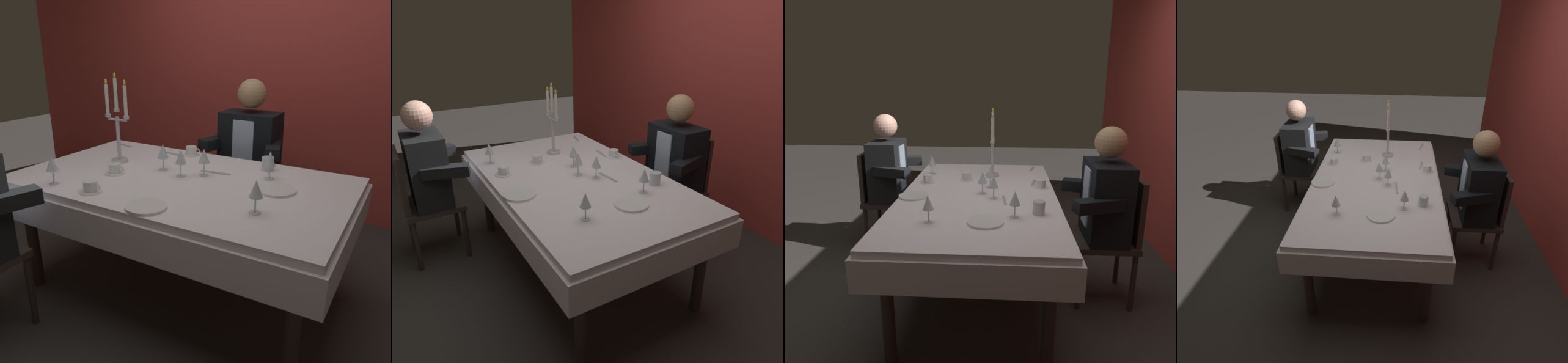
{
  "view_description": "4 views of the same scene",
  "coord_description": "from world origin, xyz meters",
  "views": [
    {
      "loc": [
        1.16,
        -1.82,
        1.48
      ],
      "look_at": [
        0.14,
        -0.07,
        0.77
      ],
      "focal_mm": 36.11,
      "sensor_mm": 36.0,
      "label": 1
    },
    {
      "loc": [
        2.11,
        -1.14,
        1.76
      ],
      "look_at": [
        0.21,
        -0.02,
        0.79
      ],
      "focal_mm": 33.98,
      "sensor_mm": 36.0,
      "label": 2
    },
    {
      "loc": [
        2.52,
        0.18,
        1.54
      ],
      "look_at": [
        0.04,
        0.02,
        0.84
      ],
      "focal_mm": 33.95,
      "sensor_mm": 36.0,
      "label": 3
    },
    {
      "loc": [
        2.53,
        0.18,
        2.11
      ],
      "look_at": [
        0.15,
        -0.02,
        0.8
      ],
      "focal_mm": 30.01,
      "sensor_mm": 36.0,
      "label": 4
    }
  ],
  "objects": [
    {
      "name": "seated_diner_0",
      "position": [
        -0.71,
        -0.89,
        0.74
      ],
      "size": [
        0.63,
        0.48,
        1.24
      ],
      "color": "#342824",
      "rests_on": "ground_plane"
    },
    {
      "name": "back_wall",
      "position": [
        0.0,
        1.66,
        1.35
      ],
      "size": [
        6.0,
        0.12,
        2.7
      ],
      "primitive_type": "cube",
      "color": "#C53E39",
      "rests_on": "ground_plane"
    },
    {
      "name": "wine_glass_3",
      "position": [
        0.45,
        0.25,
        0.85
      ],
      "size": [
        0.07,
        0.07,
        0.16
      ],
      "color": "silver",
      "rests_on": "dining_table"
    },
    {
      "name": "candelabra",
      "position": [
        -0.52,
        0.08,
        0.97
      ],
      "size": [
        0.19,
        0.11,
        0.57
      ],
      "color": "silver",
      "rests_on": "dining_table"
    },
    {
      "name": "coffee_cup_2",
      "position": [
        -0.29,
        -0.42,
        0.77
      ],
      "size": [
        0.13,
        0.12,
        0.06
      ],
      "color": "white",
      "rests_on": "dining_table"
    },
    {
      "name": "coffee_cup_0",
      "position": [
        -0.39,
        -0.12,
        0.77
      ],
      "size": [
        0.13,
        0.12,
        0.06
      ],
      "color": "white",
      "rests_on": "dining_table"
    },
    {
      "name": "dinner_plate_0",
      "position": [
        0.09,
        -0.45,
        0.75
      ],
      "size": [
        0.21,
        0.21,
        0.01
      ],
      "primitive_type": "cylinder",
      "color": "white",
      "rests_on": "dining_table"
    },
    {
      "name": "wine_glass_1",
      "position": [
        0.56,
        -0.25,
        0.85
      ],
      "size": [
        0.07,
        0.07,
        0.16
      ],
      "color": "silver",
      "rests_on": "dining_table"
    },
    {
      "name": "wine_glass_4",
      "position": [
        -0.17,
        0.08,
        0.85
      ],
      "size": [
        0.07,
        0.07,
        0.16
      ],
      "color": "silver",
      "rests_on": "dining_table"
    },
    {
      "name": "coffee_cup_1",
      "position": [
        -0.2,
        0.46,
        0.77
      ],
      "size": [
        0.13,
        0.12,
        0.06
      ],
      "color": "white",
      "rests_on": "dining_table"
    },
    {
      "name": "water_tumbler_0",
      "position": [
        0.38,
        0.4,
        0.78
      ],
      "size": [
        0.07,
        0.07,
        0.08
      ],
      "primitive_type": "cylinder",
      "color": "silver",
      "rests_on": "dining_table"
    },
    {
      "name": "wine_glass_2",
      "position": [
        -0.55,
        -0.44,
        0.86
      ],
      "size": [
        0.07,
        0.07,
        0.16
      ],
      "color": "silver",
      "rests_on": "dining_table"
    },
    {
      "name": "fork_1",
      "position": [
        -0.78,
        0.43,
        0.74
      ],
      "size": [
        0.17,
        0.06,
        0.01
      ],
      "primitive_type": "cube",
      "rotation": [
        0.0,
        0.0,
        -0.24
      ],
      "color": "#B7B7BC",
      "rests_on": "dining_table"
    },
    {
      "name": "knife_2",
      "position": [
        0.13,
        0.19,
        0.74
      ],
      "size": [
        0.19,
        0.03,
        0.01
      ],
      "primitive_type": "cube",
      "rotation": [
        0.0,
        0.0,
        0.09
      ],
      "color": "#B7B7BC",
      "rests_on": "dining_table"
    },
    {
      "name": "ground_plane",
      "position": [
        0.0,
        0.0,
        0.0
      ],
      "size": [
        12.0,
        12.0,
        0.0
      ],
      "primitive_type": "plane",
      "color": "#35312E"
    },
    {
      "name": "dining_table",
      "position": [
        0.0,
        0.0,
        0.62
      ],
      "size": [
        1.94,
        1.14,
        0.74
      ],
      "color": "white",
      "rests_on": "ground_plane"
    },
    {
      "name": "wine_glass_5",
      "position": [
        -0.02,
        0.03,
        0.86
      ],
      "size": [
        0.07,
        0.07,
        0.16
      ],
      "color": "silver",
      "rests_on": "dining_table"
    },
    {
      "name": "fork_0",
      "position": [
        -0.31,
        0.41,
        0.74
      ],
      "size": [
        0.17,
        0.05,
        0.01
      ],
      "primitive_type": "cube",
      "rotation": [
        0.0,
        0.0,
        -0.17
      ],
      "color": "#B7B7BC",
      "rests_on": "dining_table"
    },
    {
      "name": "seated_diner_1",
      "position": [
        0.06,
        0.89,
        0.74
      ],
      "size": [
        0.63,
        0.48,
        1.24
      ],
      "color": "#342824",
      "rests_on": "ground_plane"
    },
    {
      "name": "wine_glass_0",
      "position": [
        0.09,
        0.11,
        0.85
      ],
      "size": [
        0.07,
        0.07,
        0.16
      ],
      "color": "silver",
      "rests_on": "dining_table"
    },
    {
      "name": "dinner_plate_1",
      "position": [
        0.55,
        0.08,
        0.75
      ],
      "size": [
        0.21,
        0.21,
        0.01
      ],
      "primitive_type": "cylinder",
      "color": "white",
      "rests_on": "dining_table"
    }
  ]
}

